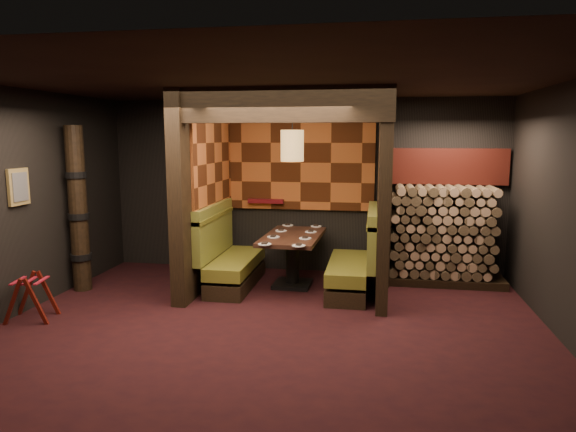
# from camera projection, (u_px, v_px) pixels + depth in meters

# --- Properties ---
(floor) EXTENTS (6.50, 5.50, 0.02)m
(floor) POSITION_uv_depth(u_px,v_px,m) (270.00, 330.00, 6.03)
(floor) COLOR black
(floor) RESTS_ON ground
(ceiling) EXTENTS (6.50, 5.50, 0.02)m
(ceiling) POSITION_uv_depth(u_px,v_px,m) (268.00, 79.00, 5.59)
(ceiling) COLOR black
(ceiling) RESTS_ON ground
(wall_back) EXTENTS (6.50, 0.02, 2.85)m
(wall_back) POSITION_uv_depth(u_px,v_px,m) (303.00, 186.00, 8.50)
(wall_back) COLOR black
(wall_back) RESTS_ON ground
(wall_front) EXTENTS (6.50, 0.02, 2.85)m
(wall_front) POSITION_uv_depth(u_px,v_px,m) (177.00, 272.00, 3.12)
(wall_front) COLOR black
(wall_front) RESTS_ON ground
(wall_left) EXTENTS (0.02, 5.50, 2.85)m
(wall_left) POSITION_uv_depth(u_px,v_px,m) (11.00, 203.00, 6.35)
(wall_left) COLOR black
(wall_left) RESTS_ON ground
(partition_left) EXTENTS (0.20, 2.20, 2.85)m
(partition_left) POSITION_uv_depth(u_px,v_px,m) (203.00, 192.00, 7.64)
(partition_left) COLOR black
(partition_left) RESTS_ON floor
(partition_right) EXTENTS (0.15, 2.10, 2.85)m
(partition_right) POSITION_uv_depth(u_px,v_px,m) (383.00, 195.00, 7.25)
(partition_right) COLOR black
(partition_right) RESTS_ON floor
(header_beam) EXTENTS (2.85, 0.18, 0.44)m
(header_beam) POSITION_uv_depth(u_px,v_px,m) (278.00, 105.00, 6.31)
(header_beam) COLOR black
(header_beam) RESTS_ON partition_left
(tapa_back_panel) EXTENTS (2.40, 0.06, 1.55)m
(tapa_back_panel) POSITION_uv_depth(u_px,v_px,m) (301.00, 163.00, 8.39)
(tapa_back_panel) COLOR #AD5524
(tapa_back_panel) RESTS_ON wall_back
(tapa_side_panel) EXTENTS (0.04, 1.85, 1.45)m
(tapa_side_panel) POSITION_uv_depth(u_px,v_px,m) (213.00, 163.00, 7.73)
(tapa_side_panel) COLOR #AD5524
(tapa_side_panel) RESTS_ON partition_left
(lacquer_shelf) EXTENTS (0.60, 0.12, 0.07)m
(lacquer_shelf) POSITION_uv_depth(u_px,v_px,m) (266.00, 201.00, 8.53)
(lacquer_shelf) COLOR #5E0E15
(lacquer_shelf) RESTS_ON wall_back
(booth_bench_left) EXTENTS (0.68, 1.60, 1.14)m
(booth_bench_left) POSITION_uv_depth(u_px,v_px,m) (229.00, 260.00, 7.73)
(booth_bench_left) COLOR black
(booth_bench_left) RESTS_ON floor
(booth_bench_right) EXTENTS (0.68, 1.60, 1.14)m
(booth_bench_right) POSITION_uv_depth(u_px,v_px,m) (355.00, 265.00, 7.42)
(booth_bench_right) COLOR black
(booth_bench_right) RESTS_ON floor
(dining_table) EXTENTS (0.87, 1.53, 0.79)m
(dining_table) POSITION_uv_depth(u_px,v_px,m) (293.00, 250.00, 7.69)
(dining_table) COLOR black
(dining_table) RESTS_ON floor
(place_settings) EXTENTS (0.71, 1.73, 0.03)m
(place_settings) POSITION_uv_depth(u_px,v_px,m) (293.00, 234.00, 7.66)
(place_settings) COLOR white
(place_settings) RESTS_ON dining_table
(pendant_lamp) EXTENTS (0.34, 0.34, 0.96)m
(pendant_lamp) POSITION_uv_depth(u_px,v_px,m) (292.00, 146.00, 7.41)
(pendant_lamp) COLOR #AD8145
(pendant_lamp) RESTS_ON ceiling
(framed_picture) EXTENTS (0.05, 0.36, 0.46)m
(framed_picture) POSITION_uv_depth(u_px,v_px,m) (19.00, 187.00, 6.41)
(framed_picture) COLOR #9C8347
(framed_picture) RESTS_ON wall_left
(luggage_rack) EXTENTS (0.63, 0.50, 0.61)m
(luggage_rack) POSITION_uv_depth(u_px,v_px,m) (31.00, 296.00, 6.32)
(luggage_rack) COLOR #4C1009
(luggage_rack) RESTS_ON floor
(totem_column) EXTENTS (0.31, 0.31, 2.40)m
(totem_column) POSITION_uv_depth(u_px,v_px,m) (78.00, 210.00, 7.42)
(totem_column) COLOR black
(totem_column) RESTS_ON floor
(firewood_stack) EXTENTS (1.73, 0.70, 1.50)m
(firewood_stack) POSITION_uv_depth(u_px,v_px,m) (447.00, 235.00, 7.83)
(firewood_stack) COLOR black
(firewood_stack) RESTS_ON floor
(mosaic_header) EXTENTS (1.83, 0.10, 0.56)m
(mosaic_header) POSITION_uv_depth(u_px,v_px,m) (447.00, 166.00, 7.99)
(mosaic_header) COLOR maroon
(mosaic_header) RESTS_ON wall_back
(bay_front_post) EXTENTS (0.08, 0.08, 2.85)m
(bay_front_post) POSITION_uv_depth(u_px,v_px,m) (389.00, 193.00, 7.49)
(bay_front_post) COLOR black
(bay_front_post) RESTS_ON floor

